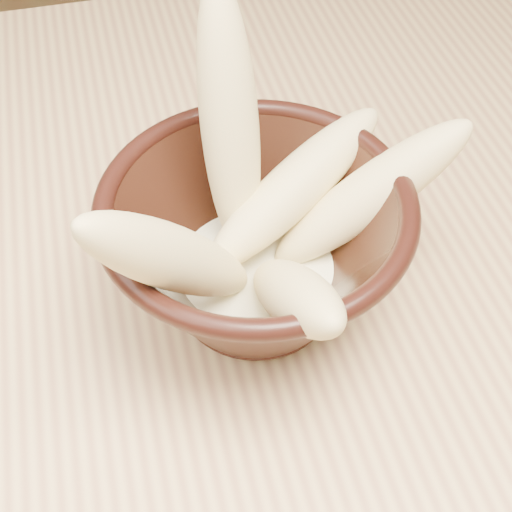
{
  "coord_description": "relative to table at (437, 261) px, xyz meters",
  "views": [
    {
      "loc": [
        -0.27,
        -0.37,
        1.18
      ],
      "look_at": [
        -0.19,
        -0.06,
        0.81
      ],
      "focal_mm": 50.0,
      "sensor_mm": 36.0,
      "label": 1
    }
  ],
  "objects": [
    {
      "name": "banana_right",
      "position": [
        -0.11,
        -0.06,
        0.17
      ],
      "size": [
        0.16,
        0.05,
        0.12
      ],
      "primitive_type": "ellipsoid",
      "rotation": [
        0.97,
        0.0,
        1.64
      ],
      "color": "#EFCF8D",
      "rests_on": "bowl"
    },
    {
      "name": "banana_across",
      "position": [
        -0.16,
        -0.04,
        0.16
      ],
      "size": [
        0.17,
        0.11,
        0.08
      ],
      "primitive_type": "ellipsoid",
      "rotation": [
        1.28,
        0.0,
        2.06
      ],
      "color": "#EFCF8D",
      "rests_on": "bowl"
    },
    {
      "name": "table",
      "position": [
        0.0,
        0.0,
        0.0
      ],
      "size": [
        1.2,
        0.8,
        0.75
      ],
      "color": "#DBB678",
      "rests_on": "ground"
    },
    {
      "name": "bowl",
      "position": [
        -0.19,
        -0.06,
        0.14
      ],
      "size": [
        0.21,
        0.21,
        0.11
      ],
      "rotation": [
        0.0,
        0.0,
        0.17
      ],
      "color": "black",
      "rests_on": "table"
    },
    {
      "name": "banana_left",
      "position": [
        -0.25,
        -0.1,
        0.19
      ],
      "size": [
        0.14,
        0.1,
        0.16
      ],
      "primitive_type": "ellipsoid",
      "rotation": [
        0.66,
        0.0,
        -1.02
      ],
      "color": "#EFCF8D",
      "rests_on": "bowl"
    },
    {
      "name": "banana_upright",
      "position": [
        -0.19,
        -0.02,
        0.21
      ],
      "size": [
        0.04,
        0.09,
        0.19
      ],
      "primitive_type": "ellipsoid",
      "rotation": [
        0.29,
        0.0,
        3.13
      ],
      "color": "#EFCF8D",
      "rests_on": "bowl"
    },
    {
      "name": "banana_front",
      "position": [
        -0.18,
        -0.12,
        0.16
      ],
      "size": [
        0.05,
        0.13,
        0.11
      ],
      "primitive_type": "ellipsoid",
      "rotation": [
        0.92,
        0.0,
        0.09
      ],
      "color": "#EFCF8D",
      "rests_on": "bowl"
    },
    {
      "name": "milk_puddle",
      "position": [
        -0.19,
        -0.06,
        0.12
      ],
      "size": [
        0.12,
        0.12,
        0.02
      ],
      "primitive_type": "cylinder",
      "color": "#F6F0C6",
      "rests_on": "bowl"
    }
  ]
}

